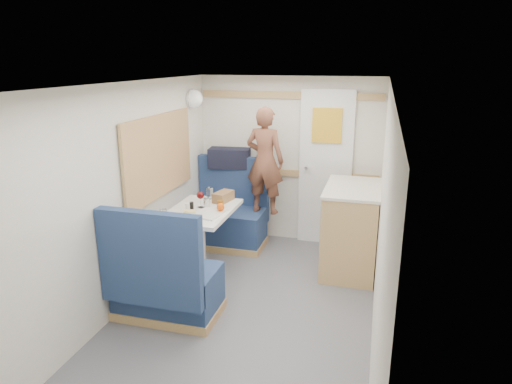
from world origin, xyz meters
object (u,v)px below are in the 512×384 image
(bench_far, at_px, (229,221))
(wine_glass, at_px, (200,196))
(bench_near, at_px, (165,286))
(person, at_px, (265,161))
(dinette_table, at_px, (201,224))
(tray, at_px, (209,214))
(galley_counter, at_px, (351,228))
(tumbler_right, at_px, (207,203))
(beer_glass, at_px, (220,205))
(pepper_grinder, at_px, (192,207))
(bread_loaf, at_px, (223,197))
(orange_fruit, at_px, (221,207))
(tumbler_mid, at_px, (210,193))
(dome_light, at_px, (194,98))
(salt_grinder, at_px, (187,208))
(duffel_bag, at_px, (229,158))
(cheese_block, at_px, (190,212))
(tumbler_left, at_px, (164,214))

(bench_far, relative_size, wine_glass, 6.25)
(bench_near, distance_m, person, 1.95)
(dinette_table, distance_m, wine_glass, 0.29)
(tray, bearing_deg, galley_counter, 26.74)
(tumbler_right, bearing_deg, galley_counter, 18.16)
(dinette_table, distance_m, beer_glass, 0.28)
(bench_far, distance_m, pepper_grinder, 1.07)
(wine_glass, xyz_separation_m, beer_glass, (0.22, -0.01, -0.08))
(wine_glass, height_order, bread_loaf, wine_glass)
(orange_fruit, xyz_separation_m, bread_loaf, (-0.10, 0.36, -0.01))
(orange_fruit, bearing_deg, galley_counter, 25.08)
(tumbler_mid, distance_m, beer_glass, 0.40)
(dinette_table, height_order, bench_far, bench_far)
(dome_light, distance_m, salt_grinder, 1.41)
(salt_grinder, bearing_deg, galley_counter, 23.20)
(duffel_bag, bearing_deg, galley_counter, -27.25)
(bench_near, height_order, cheese_block, bench_near)
(bench_far, relative_size, beer_glass, 11.14)
(person, bearing_deg, bread_loaf, 67.67)
(person, distance_m, tumbler_left, 1.44)
(bench_far, distance_m, tumbler_left, 1.34)
(duffel_bag, distance_m, tumbler_right, 1.07)
(wine_glass, bearing_deg, tumbler_right, 15.22)
(person, relative_size, tumbler_left, 12.13)
(salt_grinder, bearing_deg, tumbler_left, -117.43)
(dinette_table, xyz_separation_m, dome_light, (-0.39, 0.85, 1.18))
(duffel_bag, relative_size, tumbler_mid, 4.09)
(bench_near, height_order, dome_light, dome_light)
(pepper_grinder, bearing_deg, cheese_block, -77.15)
(person, relative_size, wine_glass, 7.34)
(bench_far, distance_m, bread_loaf, 0.73)
(dinette_table, height_order, duffel_bag, duffel_bag)
(bench_far, xyz_separation_m, pepper_grinder, (-0.05, -0.96, 0.47))
(tray, bearing_deg, bench_near, -100.43)
(dinette_table, bearing_deg, tumbler_left, -121.23)
(galley_counter, relative_size, person, 0.75)
(tumbler_right, bearing_deg, bench_far, 92.47)
(person, relative_size, tray, 3.74)
(dinette_table, relative_size, bench_far, 0.88)
(duffel_bag, height_order, cheese_block, duffel_bag)
(salt_grinder, bearing_deg, orange_fruit, 15.43)
(galley_counter, xyz_separation_m, tumbler_right, (-1.43, -0.47, 0.30))
(galley_counter, distance_m, cheese_block, 1.70)
(tumbler_mid, xyz_separation_m, tumbler_right, (0.08, -0.30, -0.01))
(tumbler_left, bearing_deg, tray, 34.68)
(beer_glass, bearing_deg, cheese_block, -129.39)
(pepper_grinder, bearing_deg, beer_glass, 31.99)
(tray, xyz_separation_m, beer_glass, (0.06, 0.18, 0.04))
(tumbler_right, distance_m, beer_glass, 0.16)
(dinette_table, xyz_separation_m, tray, (0.14, -0.12, 0.16))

